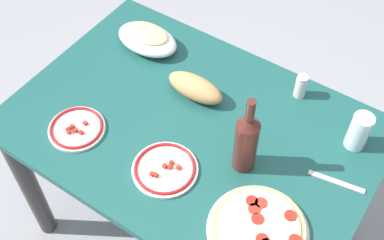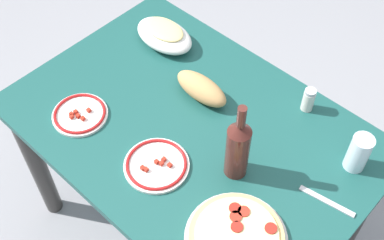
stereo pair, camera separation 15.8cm
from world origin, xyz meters
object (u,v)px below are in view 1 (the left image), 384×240
Objects in this scene: water_glass at (359,131)px; side_plate_near at (77,128)px; wine_bottle at (246,141)px; pepperoni_pizza at (258,228)px; dining_table at (192,149)px; side_plate_far at (165,169)px; bread_loaf at (195,88)px; baked_pasta_dish at (147,38)px; spice_shaker at (301,86)px.

water_glass is 0.71× the size of side_plate_near.
pepperoni_pizza is at bearing 130.65° from wine_bottle.
wine_bottle is (-0.21, 0.04, 0.25)m from dining_table.
pepperoni_pizza reaches higher than side_plate_near.
bread_loaf is (0.09, -0.30, 0.03)m from side_plate_far.
baked_pasta_dish is (0.70, -0.43, 0.03)m from pepperoni_pizza.
side_plate_far is at bearing 98.58° from dining_table.
bread_loaf is at bearing 11.66° from water_glass.
bread_loaf is (0.42, -0.32, 0.02)m from pepperoni_pizza.
baked_pasta_dish is 2.76× the size of spice_shaker.
dining_table is at bearing -81.42° from side_plate_far.
bread_loaf is (-0.23, -0.33, 0.03)m from side_plate_near.
spice_shaker is (0.24, -0.09, -0.02)m from water_glass.
spice_shaker is at bearing -170.61° from baked_pasta_dish.
baked_pasta_dish is 1.31× the size of side_plate_near.
pepperoni_pizza is at bearing -178.71° from side_plate_near.
wine_bottle is 2.23× the size of water_glass.
wine_bottle is at bearing 155.31° from baked_pasta_dish.
wine_bottle is (-0.56, 0.26, 0.07)m from baked_pasta_dish.
bread_loaf is at bearing -73.01° from side_plate_far.
pepperoni_pizza is 0.25m from wine_bottle.
side_plate_far is (-0.37, 0.41, -0.03)m from baked_pasta_dish.
water_glass is at bearing -103.79° from pepperoni_pizza.
dining_table is 0.44m from baked_pasta_dish.
bread_loaf is at bearing 34.44° from spice_shaker.
side_plate_near is at bearing 30.31° from water_glass.
water_glass is 1.49× the size of spice_shaker.
wine_bottle is at bearing 87.47° from spice_shaker.
dining_table is at bearing 54.18° from spice_shaker.
spice_shaker reaches higher than bread_loaf.
side_plate_far is (0.18, 0.15, -0.11)m from wine_bottle.
water_glass reaches higher than bread_loaf.
wine_bottle reaches higher than side_plate_near.
water_glass reaches higher than baked_pasta_dish.
baked_pasta_dish is 0.83× the size of wine_bottle.
wine_bottle is (0.15, -0.17, 0.10)m from pepperoni_pizza.
pepperoni_pizza is 1.38× the size of bread_loaf.
baked_pasta_dish is at bearing -20.53° from bread_loaf.
wine_bottle reaches higher than pepperoni_pizza.
dining_table is 0.22m from bread_loaf.
side_plate_far is 2.31× the size of spice_shaker.
side_plate_near is 0.75m from spice_shaker.
baked_pasta_dish is 0.81m from water_glass.
bread_loaf is at bearing 159.47° from baked_pasta_dish.
dining_table is 5.66× the size of bread_loaf.
baked_pasta_dish is at bearing 9.39° from spice_shaker.
spice_shaker is (-0.23, -0.31, 0.17)m from dining_table.
spice_shaker reaches higher than baked_pasta_dish.
spice_shaker is at bearing -134.41° from side_plate_near.
baked_pasta_dish is (0.34, -0.22, 0.17)m from dining_table.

